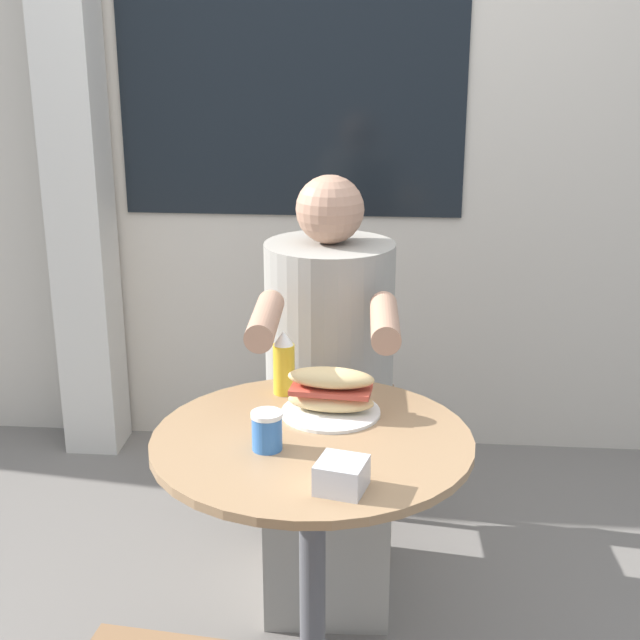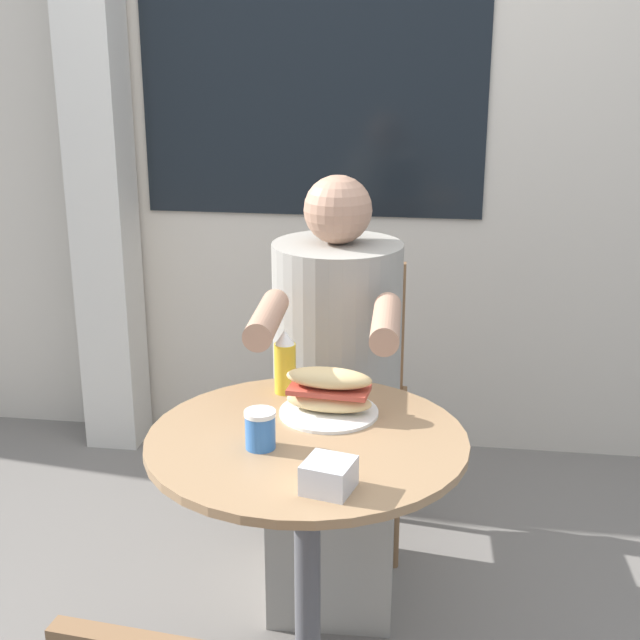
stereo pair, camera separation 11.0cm
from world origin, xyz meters
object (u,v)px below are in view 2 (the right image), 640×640
object	(u,v)px
cafe_table	(307,516)
seated_diner	(336,420)
sandwich_on_plate	(329,394)
diner_chair	(348,375)
condiment_bottle	(285,363)
drink_cup	(260,429)

from	to	relation	value
cafe_table	seated_diner	xyz separation A→B (m)	(-0.00, 0.54, -0.01)
cafe_table	sandwich_on_plate	size ratio (longest dim) A/B	3.19
diner_chair	sandwich_on_plate	xyz separation A→B (m)	(0.04, -0.76, 0.25)
seated_diner	sandwich_on_plate	bearing A→B (deg)	92.67
diner_chair	seated_diner	bearing A→B (deg)	88.58
seated_diner	condiment_bottle	bearing A→B (deg)	71.98
seated_diner	condiment_bottle	distance (m)	0.42
seated_diner	sandwich_on_plate	size ratio (longest dim) A/B	5.28
seated_diner	sandwich_on_plate	distance (m)	0.49
sandwich_on_plate	drink_cup	world-z (taller)	sandwich_on_plate
cafe_table	condiment_bottle	world-z (taller)	condiment_bottle
seated_diner	condiment_bottle	size ratio (longest dim) A/B	7.56
seated_diner	condiment_bottle	world-z (taller)	seated_diner
seated_diner	sandwich_on_plate	xyz separation A→B (m)	(0.04, -0.41, 0.25)
sandwich_on_plate	condiment_bottle	xyz separation A→B (m)	(-0.12, 0.11, 0.03)
diner_chair	drink_cup	bearing A→B (deg)	83.06
cafe_table	diner_chair	size ratio (longest dim) A/B	0.83
cafe_table	condiment_bottle	bearing A→B (deg)	110.68
cafe_table	drink_cup	size ratio (longest dim) A/B	8.68
seated_diner	drink_cup	xyz separation A→B (m)	(-0.08, -0.61, 0.25)
cafe_table	seated_diner	size ratio (longest dim) A/B	0.60
diner_chair	seated_diner	world-z (taller)	seated_diner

